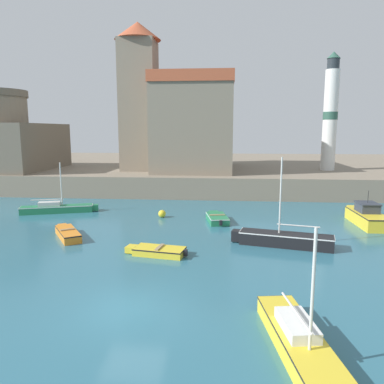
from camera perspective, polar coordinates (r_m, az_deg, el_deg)
ground_plane at (r=15.89m, az=-9.02°, el=-17.10°), size 200.00×200.00×0.00m
quay_seawall at (r=57.63m, az=1.33°, el=3.55°), size 120.00×40.00×2.27m
motorboat_yellow_0 at (r=31.19m, az=25.09°, el=-3.37°), size 1.88×5.61×2.57m
dinghy_yellow_1 at (r=21.76m, az=-5.26°, el=-8.90°), size 3.68×1.82×0.50m
sailboat_green_2 at (r=34.33m, az=-19.81°, el=-2.32°), size 6.43×2.88×4.33m
dinghy_green_3 at (r=29.24m, az=3.83°, el=-3.97°), size 1.92×3.69×0.61m
sailboat_black_4 at (r=23.85m, az=13.80°, el=-6.94°), size 6.22×2.57×5.47m
sailboat_yellow_5 at (r=12.99m, az=16.70°, el=-21.88°), size 2.32×7.06×4.37m
dinghy_orange_6 at (r=26.29m, az=-18.43°, el=-5.98°), size 2.89×3.75×0.61m
mooring_buoy at (r=30.65m, az=-4.59°, el=-3.32°), size 0.61×0.61×0.61m
church at (r=46.56m, az=-0.89°, el=11.04°), size 13.68×15.49×16.95m
lighthouse at (r=47.89m, az=20.34°, el=11.11°), size 1.68×1.68×13.69m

